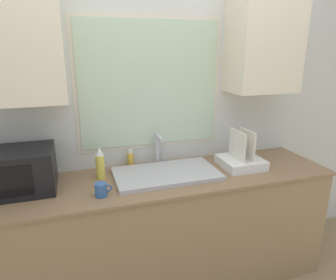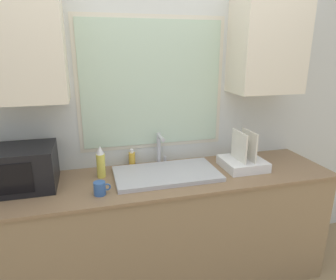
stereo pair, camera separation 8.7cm
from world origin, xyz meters
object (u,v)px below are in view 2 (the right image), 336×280
object	(u,v)px
soap_bottle	(132,159)
mug_near_sink	(100,188)
dish_rack	(243,161)
microwave	(18,168)
faucet	(160,147)
spray_bottle	(101,162)

from	to	relation	value
soap_bottle	mug_near_sink	size ratio (longest dim) A/B	1.30
dish_rack	soap_bottle	bearing A→B (deg)	162.29
microwave	soap_bottle	size ratio (longest dim) A/B	3.36
faucet	spray_bottle	bearing A→B (deg)	-165.71
soap_bottle	dish_rack	bearing A→B (deg)	-17.71
microwave	soap_bottle	xyz separation A→B (m)	(0.76, 0.18, -0.08)
faucet	dish_rack	xyz separation A→B (m)	(0.59, -0.23, -0.09)
faucet	soap_bottle	distance (m)	0.23
faucet	spray_bottle	world-z (taller)	faucet
dish_rack	spray_bottle	world-z (taller)	dish_rack
faucet	soap_bottle	bearing A→B (deg)	171.16
microwave	soap_bottle	bearing A→B (deg)	13.54
spray_bottle	soap_bottle	xyz separation A→B (m)	(0.24, 0.15, -0.05)
microwave	dish_rack	distance (m)	1.58
faucet	microwave	distance (m)	0.99
faucet	mug_near_sink	size ratio (longest dim) A/B	2.40
faucet	dish_rack	world-z (taller)	dish_rack
faucet	dish_rack	distance (m)	0.64
dish_rack	spray_bottle	size ratio (longest dim) A/B	1.33
spray_bottle	soap_bottle	size ratio (longest dim) A/B	1.67
spray_bottle	mug_near_sink	distance (m)	0.28
soap_bottle	microwave	bearing A→B (deg)	-166.46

